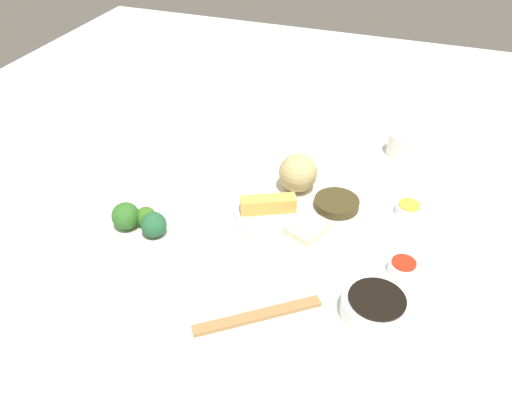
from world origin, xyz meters
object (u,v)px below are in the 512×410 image
Objects in this scene: soy_sauce_bowl at (376,307)px; main_plate at (302,212)px; chopsticks_pair at (258,316)px; sauce_ramekin_hot_mustard at (408,209)px; sauce_ramekin_sweet_and_sour at (403,268)px; broccoli_plate at (146,231)px; teacup at (402,144)px.

main_plate is at bearing 40.89° from soy_sauce_bowl.
main_plate is 0.28m from soy_sauce_bowl.
sauce_ramekin_hot_mustard is at bearing -28.50° from chopsticks_pair.
chopsticks_pair is (-0.19, 0.21, -0.01)m from sauce_ramekin_sweet_and_sour.
main_plate is 2.36× the size of soy_sauce_bowl.
soy_sauce_bowl reaches higher than sauce_ramekin_hot_mustard.
sauce_ramekin_sweet_and_sour is at bearing -114.29° from main_plate.
sauce_ramekin_sweet_and_sour is (0.06, -0.48, 0.00)m from broccoli_plate.
soy_sauce_bowl reaches higher than chopsticks_pair.
teacup is at bearing -14.42° from chopsticks_pair.
teacup is (0.52, 0.03, 0.01)m from soy_sauce_bowl.
sauce_ramekin_hot_mustard is at bearing -63.00° from broccoli_plate.
teacup reaches higher than main_plate.
soy_sauce_bowl reaches higher than sauce_ramekin_sweet_and_sour.
soy_sauce_bowl is 0.19m from chopsticks_pair.
soy_sauce_bowl is 0.52× the size of chopsticks_pair.
chopsticks_pair is (-0.12, -0.27, -0.00)m from broccoli_plate.
main_plate reaches higher than chopsticks_pair.
sauce_ramekin_hot_mustard reaches higher than main_plate.
chopsticks_pair is at bearing 131.92° from sauce_ramekin_sweet_and_sour.
main_plate is at bearing 111.33° from sauce_ramekin_hot_mustard.
soy_sauce_bowl is (-0.05, -0.45, 0.01)m from broccoli_plate.
soy_sauce_bowl is at bearing 165.32° from sauce_ramekin_sweet_and_sour.
soy_sauce_bowl is 0.52m from teacup.
sauce_ramekin_hot_mustard is at bearing 3.61° from sauce_ramekin_sweet_and_sour.
sauce_ramekin_sweet_and_sour is at bearing -82.35° from broccoli_plate.
chopsticks_pair is (-0.07, 0.18, -0.01)m from soy_sauce_bowl.
teacup is at bearing -27.15° from main_plate.
broccoli_plate is at bearing 120.93° from main_plate.
teacup is 0.32× the size of chopsticks_pair.
teacup is (0.47, -0.42, 0.02)m from broccoli_plate.
soy_sauce_bowl is 0.12m from sauce_ramekin_sweet_and_sour.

